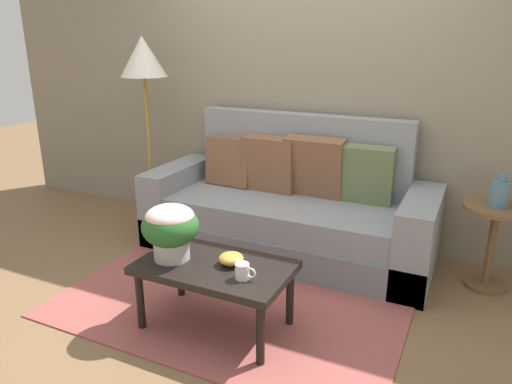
{
  "coord_description": "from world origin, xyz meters",
  "views": [
    {
      "loc": [
        1.36,
        -2.57,
        1.7
      ],
      "look_at": [
        0.04,
        0.18,
        0.69
      ],
      "focal_mm": 33.68,
      "sensor_mm": 36.0,
      "label": 1
    }
  ],
  "objects_px": {
    "coffee_table": "(215,272)",
    "snack_bowl": "(231,259)",
    "coffee_mug": "(243,271)",
    "couch": "(289,210)",
    "potted_plant": "(170,227)",
    "side_table": "(494,231)",
    "table_vase": "(500,193)",
    "floor_lamp": "(144,68)"
  },
  "relations": [
    {
      "from": "coffee_table",
      "to": "snack_bowl",
      "type": "bearing_deg",
      "value": 20.31
    },
    {
      "from": "coffee_table",
      "to": "coffee_mug",
      "type": "bearing_deg",
      "value": -20.57
    },
    {
      "from": "couch",
      "to": "potted_plant",
      "type": "distance_m",
      "value": 1.32
    },
    {
      "from": "coffee_mug",
      "to": "snack_bowl",
      "type": "distance_m",
      "value": 0.18
    },
    {
      "from": "side_table",
      "to": "table_vase",
      "type": "height_order",
      "value": "table_vase"
    },
    {
      "from": "coffee_table",
      "to": "snack_bowl",
      "type": "distance_m",
      "value": 0.13
    },
    {
      "from": "potted_plant",
      "to": "side_table",
      "type": "bearing_deg",
      "value": 36.62
    },
    {
      "from": "coffee_table",
      "to": "snack_bowl",
      "type": "xyz_separation_m",
      "value": [
        0.09,
        0.03,
        0.09
      ]
    },
    {
      "from": "floor_lamp",
      "to": "snack_bowl",
      "type": "bearing_deg",
      "value": -38.9
    },
    {
      "from": "table_vase",
      "to": "coffee_mug",
      "type": "bearing_deg",
      "value": -133.17
    },
    {
      "from": "floor_lamp",
      "to": "table_vase",
      "type": "xyz_separation_m",
      "value": [
        2.85,
        0.01,
        -0.72
      ]
    },
    {
      "from": "side_table",
      "to": "snack_bowl",
      "type": "distance_m",
      "value": 1.84
    },
    {
      "from": "floor_lamp",
      "to": "potted_plant",
      "type": "relative_size",
      "value": 5.02
    },
    {
      "from": "side_table",
      "to": "floor_lamp",
      "type": "bearing_deg",
      "value": -179.43
    },
    {
      "from": "potted_plant",
      "to": "snack_bowl",
      "type": "xyz_separation_m",
      "value": [
        0.36,
        0.08,
        -0.17
      ]
    },
    {
      "from": "side_table",
      "to": "snack_bowl",
      "type": "bearing_deg",
      "value": -138.65
    },
    {
      "from": "snack_bowl",
      "to": "table_vase",
      "type": "height_order",
      "value": "table_vase"
    },
    {
      "from": "floor_lamp",
      "to": "snack_bowl",
      "type": "relative_size",
      "value": 11.39
    },
    {
      "from": "couch",
      "to": "side_table",
      "type": "xyz_separation_m",
      "value": [
        1.49,
        0.03,
        0.07
      ]
    },
    {
      "from": "side_table",
      "to": "floor_lamp",
      "type": "xyz_separation_m",
      "value": [
        -2.85,
        -0.03,
        1.01
      ]
    },
    {
      "from": "coffee_mug",
      "to": "potted_plant",
      "type": "bearing_deg",
      "value": 175.16
    },
    {
      "from": "coffee_table",
      "to": "floor_lamp",
      "type": "height_order",
      "value": "floor_lamp"
    },
    {
      "from": "table_vase",
      "to": "couch",
      "type": "bearing_deg",
      "value": -179.42
    },
    {
      "from": "couch",
      "to": "snack_bowl",
      "type": "relative_size",
      "value": 15.33
    },
    {
      "from": "side_table",
      "to": "potted_plant",
      "type": "xyz_separation_m",
      "value": [
        -1.74,
        -1.29,
        0.21
      ]
    },
    {
      "from": "potted_plant",
      "to": "table_vase",
      "type": "distance_m",
      "value": 2.16
    },
    {
      "from": "couch",
      "to": "coffee_table",
      "type": "relative_size",
      "value": 2.53
    },
    {
      "from": "couch",
      "to": "coffee_table",
      "type": "height_order",
      "value": "couch"
    },
    {
      "from": "floor_lamp",
      "to": "table_vase",
      "type": "relative_size",
      "value": 7.34
    },
    {
      "from": "couch",
      "to": "potted_plant",
      "type": "relative_size",
      "value": 6.76
    },
    {
      "from": "snack_bowl",
      "to": "table_vase",
      "type": "distance_m",
      "value": 1.84
    },
    {
      "from": "side_table",
      "to": "coffee_mug",
      "type": "bearing_deg",
      "value": -132.92
    },
    {
      "from": "floor_lamp",
      "to": "coffee_mug",
      "type": "bearing_deg",
      "value": -39.09
    },
    {
      "from": "couch",
      "to": "coffee_table",
      "type": "bearing_deg",
      "value": -89.18
    },
    {
      "from": "coffee_table",
      "to": "potted_plant",
      "type": "distance_m",
      "value": 0.37
    },
    {
      "from": "side_table",
      "to": "table_vase",
      "type": "distance_m",
      "value": 0.28
    },
    {
      "from": "side_table",
      "to": "floor_lamp",
      "type": "distance_m",
      "value": 3.02
    },
    {
      "from": "snack_bowl",
      "to": "table_vase",
      "type": "bearing_deg",
      "value": 41.07
    },
    {
      "from": "floor_lamp",
      "to": "table_vase",
      "type": "bearing_deg",
      "value": 0.27
    },
    {
      "from": "floor_lamp",
      "to": "potted_plant",
      "type": "bearing_deg",
      "value": -48.7
    },
    {
      "from": "coffee_table",
      "to": "table_vase",
      "type": "distance_m",
      "value": 1.95
    },
    {
      "from": "coffee_table",
      "to": "coffee_mug",
      "type": "distance_m",
      "value": 0.26
    }
  ]
}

